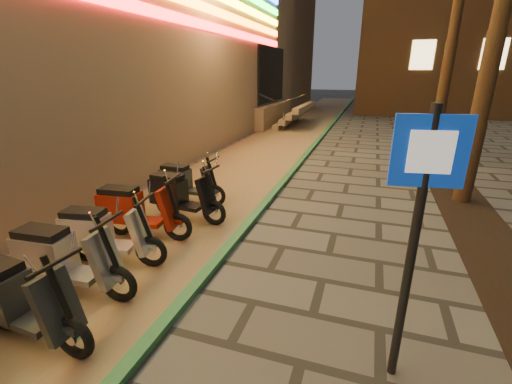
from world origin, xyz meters
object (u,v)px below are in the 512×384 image
(scooter_4, at_px, (15,299))
(scooter_7, at_px, (134,210))
(pedestrian_sign, at_px, (418,217))
(scooter_5, at_px, (62,259))
(scooter_8, at_px, (179,195))
(scooter_9, at_px, (185,182))
(scooter_6, at_px, (102,234))

(scooter_4, height_order, scooter_7, scooter_7)
(pedestrian_sign, height_order, scooter_5, pedestrian_sign)
(scooter_5, height_order, scooter_8, scooter_5)
(scooter_5, relative_size, scooter_8, 1.02)
(scooter_8, distance_m, scooter_9, 1.00)
(scooter_4, relative_size, scooter_9, 1.08)
(pedestrian_sign, distance_m, scooter_5, 4.55)
(scooter_5, bearing_deg, scooter_8, 81.80)
(scooter_5, bearing_deg, scooter_6, 89.76)
(scooter_7, distance_m, scooter_9, 1.96)
(scooter_4, relative_size, scooter_5, 0.99)
(scooter_4, bearing_deg, pedestrian_sign, 14.51)
(scooter_7, xyz_separation_m, scooter_8, (0.35, 1.03, -0.01))
(scooter_6, relative_size, scooter_7, 0.95)
(scooter_9, bearing_deg, scooter_5, -86.51)
(scooter_6, height_order, scooter_8, scooter_8)
(pedestrian_sign, height_order, scooter_6, pedestrian_sign)
(pedestrian_sign, height_order, scooter_8, pedestrian_sign)
(scooter_7, bearing_deg, scooter_4, -88.88)
(scooter_7, height_order, scooter_9, scooter_7)
(scooter_4, distance_m, scooter_9, 4.64)
(scooter_4, xyz_separation_m, scooter_6, (-0.27, 1.70, -0.02))
(scooter_4, height_order, scooter_9, scooter_4)
(scooter_5, xyz_separation_m, scooter_7, (-0.17, 1.81, 0.00))
(scooter_5, xyz_separation_m, scooter_8, (0.18, 2.84, -0.01))
(pedestrian_sign, xyz_separation_m, scooter_4, (-4.17, -0.85, -1.26))
(pedestrian_sign, relative_size, scooter_6, 1.61)
(scooter_4, relative_size, scooter_7, 0.98)
(scooter_6, xyz_separation_m, scooter_7, (-0.11, 0.97, 0.03))
(pedestrian_sign, bearing_deg, scooter_4, -178.12)
(scooter_8, xyz_separation_m, scooter_9, (-0.38, 0.92, -0.03))
(scooter_4, distance_m, scooter_8, 3.70)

